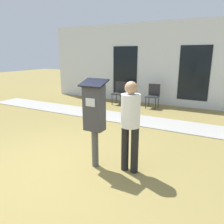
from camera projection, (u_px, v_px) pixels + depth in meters
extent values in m
plane|color=olive|center=(52.00, 170.00, 3.87)|extent=(40.00, 40.00, 0.00)
cube|color=#A3A099|center=(131.00, 119.00, 6.88)|extent=(12.00, 1.10, 0.02)
cube|color=silver|center=(158.00, 64.00, 8.69)|extent=(10.00, 0.24, 3.20)
cube|color=black|center=(125.00, 71.00, 9.30)|extent=(1.10, 0.02, 2.00)
cube|color=black|center=(194.00, 73.00, 8.02)|extent=(1.10, 0.02, 2.00)
cylinder|color=#4C4C4C|center=(95.00, 148.00, 3.94)|extent=(0.12, 0.12, 0.70)
cube|color=#38383D|center=(94.00, 108.00, 3.74)|extent=(0.34, 0.22, 0.80)
cube|color=silver|center=(90.00, 102.00, 3.61)|extent=(0.18, 0.01, 0.14)
cube|color=black|center=(94.00, 83.00, 3.63)|extent=(0.44, 0.31, 0.12)
cylinder|color=black|center=(125.00, 148.00, 3.80)|extent=(0.13, 0.13, 0.82)
cylinder|color=black|center=(135.00, 150.00, 3.71)|extent=(0.13, 0.13, 0.82)
cylinder|color=white|center=(131.00, 111.00, 3.58)|extent=(0.32, 0.32, 0.55)
sphere|color=tan|center=(131.00, 88.00, 3.48)|extent=(0.21, 0.21, 0.21)
cylinder|color=#262628|center=(112.00, 100.00, 8.79)|extent=(0.03, 0.03, 0.42)
cylinder|color=#262628|center=(120.00, 101.00, 8.62)|extent=(0.03, 0.03, 0.42)
cylinder|color=#262628|center=(116.00, 98.00, 9.11)|extent=(0.03, 0.03, 0.42)
cylinder|color=#262628|center=(125.00, 99.00, 8.94)|extent=(0.03, 0.03, 0.42)
cube|color=#262628|center=(118.00, 94.00, 8.81)|extent=(0.44, 0.44, 0.04)
cube|color=#262628|center=(121.00, 87.00, 8.92)|extent=(0.44, 0.04, 0.44)
cylinder|color=#262628|center=(146.00, 103.00, 8.19)|extent=(0.03, 0.03, 0.42)
cylinder|color=#262628|center=(155.00, 104.00, 8.02)|extent=(0.03, 0.03, 0.42)
cylinder|color=#262628|center=(149.00, 101.00, 8.51)|extent=(0.03, 0.03, 0.42)
cylinder|color=#262628|center=(158.00, 102.00, 8.34)|extent=(0.03, 0.03, 0.42)
cube|color=#262628|center=(152.00, 97.00, 8.21)|extent=(0.44, 0.44, 0.04)
cube|color=#262628|center=(154.00, 90.00, 8.32)|extent=(0.44, 0.04, 0.44)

